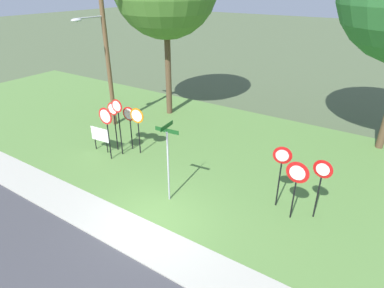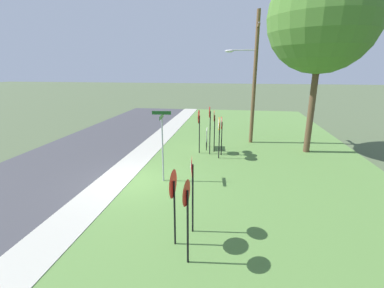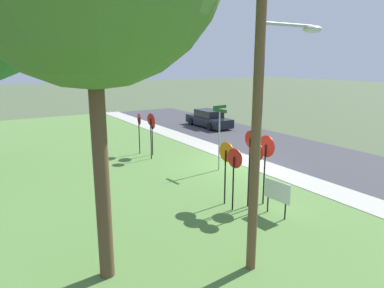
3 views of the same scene
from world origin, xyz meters
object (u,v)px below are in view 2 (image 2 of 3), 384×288
stop_sign_far_center (221,128)px  yield_sign_far_left (173,190)px  stop_sign_far_left (210,121)px  stop_sign_far_right (199,122)px  stop_sign_near_right (214,123)px  utility_pole (253,74)px  street_name_post (162,141)px  stop_sign_near_left (219,129)px  notice_board (207,136)px  oak_tree_left (323,18)px  yield_sign_near_left (186,203)px  yield_sign_near_right (192,176)px

stop_sign_far_center → yield_sign_far_left: bearing=-12.4°
stop_sign_far_left → yield_sign_far_left: 8.49m
stop_sign_far_right → stop_sign_near_right: bearing=114.5°
utility_pole → street_name_post: bearing=-29.7°
stop_sign_near_right → stop_sign_far_right: size_ratio=0.97×
stop_sign_near_left → yield_sign_far_left: stop_sign_near_left is taller
street_name_post → stop_sign_far_left: bearing=152.3°
notice_board → oak_tree_left: (-0.31, 6.12, 6.68)m
yield_sign_near_left → oak_tree_left: (-10.60, 5.55, 5.77)m
yield_sign_near_right → utility_pole: utility_pole is taller
stop_sign_far_center → yield_sign_far_left: (8.44, -0.90, 0.07)m
stop_sign_near_left → stop_sign_far_center: stop_sign_near_left is taller
stop_sign_near_left → yield_sign_far_left: bearing=-12.0°
stop_sign_near_right → oak_tree_left: (-0.90, 5.62, 5.71)m
yield_sign_far_left → notice_board: 9.65m
stop_sign_far_center → street_name_post: size_ratio=0.71×
stop_sign_near_left → street_name_post: 4.18m
notice_board → stop_sign_far_left: bearing=9.7°
stop_sign_far_right → yield_sign_near_right: bearing=4.9°
stop_sign_far_center → notice_board: (-1.16, -0.96, -0.81)m
yield_sign_near_right → notice_board: (-8.92, -0.47, -1.03)m
stop_sign_near_left → stop_sign_far_center: 0.63m
stop_sign_near_right → utility_pole: utility_pole is taller
stop_sign_near_right → street_name_post: (4.69, -1.90, 0.08)m
stop_sign_near_left → yield_sign_near_right: size_ratio=0.94×
stop_sign_near_left → notice_board: stop_sign_near_left is taller
stop_sign_far_left → yield_sign_far_left: (8.48, -0.22, -0.31)m
stop_sign_near_right → utility_pole: bearing=135.0°
yield_sign_near_right → utility_pole: 11.42m
stop_sign_near_left → yield_sign_near_right: (7.14, -0.38, 0.14)m
street_name_post → utility_pole: (-7.24, 4.13, 2.65)m
yield_sign_far_left → street_name_post: (-4.32, -1.47, 0.17)m
stop_sign_far_left → stop_sign_near_right: bearing=157.4°
stop_sign_near_right → notice_board: 1.24m
utility_pole → notice_board: bearing=-54.3°
stop_sign_far_left → notice_board: size_ratio=2.27×
stop_sign_near_left → yield_sign_near_right: yield_sign_near_right is taller
oak_tree_left → stop_sign_near_left: bearing=-68.4°
stop_sign_near_right → stop_sign_far_right: stop_sign_far_right is taller
yield_sign_near_left → street_name_post: (-5.01, -1.97, 0.14)m
yield_sign_near_left → notice_board: bearing=-170.3°
stop_sign_near_right → yield_sign_near_left: 9.70m
stop_sign_near_left → street_name_post: bearing=-39.0°
yield_sign_far_left → notice_board: (-9.61, -0.06, -0.88)m
utility_pole → yield_sign_far_left: bearing=-13.0°
stop_sign_near_right → street_name_post: size_ratio=0.79×
stop_sign_far_center → stop_sign_far_left: bearing=-99.4°
stop_sign_far_left → street_name_post: bearing=-22.6°
yield_sign_near_right → street_name_post: street_name_post is taller
stop_sign_far_right → yield_sign_near_left: (9.29, 0.93, -0.18)m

